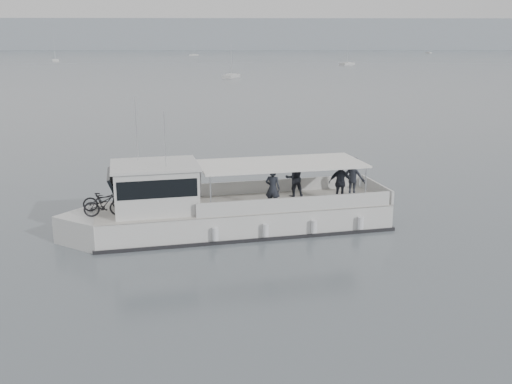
{
  "coord_description": "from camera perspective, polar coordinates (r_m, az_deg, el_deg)",
  "views": [
    {
      "loc": [
        -2.51,
        -19.21,
        7.55
      ],
      "look_at": [
        -1.95,
        3.29,
        1.6
      ],
      "focal_mm": 40.0,
      "sensor_mm": 36.0,
      "label": 1
    }
  ],
  "objects": [
    {
      "name": "ground",
      "position": [
        20.79,
        5.64,
        -6.56
      ],
      "size": [
        1400.0,
        1400.0,
        0.0
      ],
      "primitive_type": "plane",
      "color": "#50595E",
      "rests_on": "ground"
    },
    {
      "name": "headland",
      "position": [
        579.25,
        -1.22,
        15.44
      ],
      "size": [
        1400.0,
        90.0,
        28.0
      ],
      "primitive_type": "cube",
      "color": "#939EA8",
      "rests_on": "ground"
    },
    {
      "name": "tour_boat",
      "position": [
        23.24,
        -4.07,
        -1.78
      ],
      "size": [
        13.57,
        5.68,
        5.66
      ],
      "rotation": [
        0.0,
        0.0,
        0.21
      ],
      "color": "silver",
      "rests_on": "ground"
    },
    {
      "name": "moored_fleet",
      "position": [
        216.61,
        -12.59,
        12.56
      ],
      "size": [
        472.83,
        340.07,
        10.16
      ],
      "color": "silver",
      "rests_on": "ground"
    }
  ]
}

